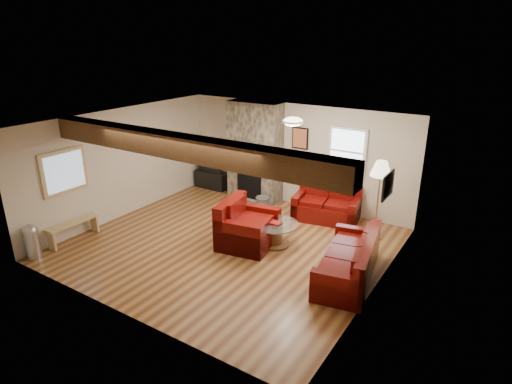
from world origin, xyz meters
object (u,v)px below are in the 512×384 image
loveseat (327,204)px  armchair_red (248,223)px  tv_cabinet (212,180)px  television (211,164)px  sofa_three (348,258)px  floor_lamp (381,173)px  coffee_table (274,234)px

loveseat → armchair_red: size_ratio=1.28×
tv_cabinet → television: television is taller
armchair_red → tv_cabinet: 3.61m
armchair_red → tv_cabinet: (-2.76, 2.32, -0.23)m
loveseat → tv_cabinet: 3.59m
armchair_red → loveseat: bearing=-31.6°
loveseat → tv_cabinet: size_ratio=1.54×
sofa_three → tv_cabinet: 5.49m
sofa_three → floor_lamp: floor_lamp is taller
sofa_three → coffee_table: sofa_three is taller
television → floor_lamp: floor_lamp is taller
sofa_three → coffee_table: size_ratio=2.08×
armchair_red → television: same height
sofa_three → television: 5.50m
armchair_red → television: (-2.76, 2.32, 0.24)m
coffee_table → floor_lamp: 2.45m
tv_cabinet → floor_lamp: bearing=-7.6°
coffee_table → tv_cabinet: (-3.21, 2.04, 0.00)m
tv_cabinet → loveseat: bearing=-4.8°
coffee_table → loveseat: bearing=78.2°
sofa_three → tv_cabinet: (-4.92, 2.43, -0.15)m
armchair_red → floor_lamp: bearing=-60.7°
sofa_three → floor_lamp: size_ratio=1.19×
sofa_three → armchair_red: armchair_red is taller
tv_cabinet → floor_lamp: 5.01m
loveseat → armchair_red: (-0.81, -2.02, 0.08)m
loveseat → tv_cabinet: (-3.57, 0.30, -0.15)m
floor_lamp → television: bearing=172.4°
television → floor_lamp: size_ratio=0.47×
armchair_red → television: bearing=40.2°
coffee_table → tv_cabinet: size_ratio=1.00×
loveseat → floor_lamp: (1.26, -0.34, 1.05)m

